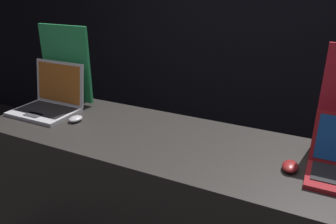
% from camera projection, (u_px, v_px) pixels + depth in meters
% --- Properties ---
extents(wall_back, '(8.00, 0.05, 2.80)m').
position_uv_depth(wall_back, '(255.00, 22.00, 2.97)').
color(wall_back, black).
rests_on(wall_back, ground_plane).
extents(display_counter, '(2.14, 0.66, 0.99)m').
position_uv_depth(display_counter, '(171.00, 217.00, 1.87)').
color(display_counter, '#282623').
rests_on(display_counter, ground_plane).
extents(laptop_front, '(0.38, 0.32, 0.29)m').
position_uv_depth(laptop_front, '(50.00, 100.00, 2.04)').
color(laptop_front, '#B7B7BC').
rests_on(laptop_front, display_counter).
extents(mouse_front, '(0.07, 0.09, 0.03)m').
position_uv_depth(mouse_front, '(76.00, 119.00, 1.90)').
color(mouse_front, '#B2B2B7').
rests_on(mouse_front, display_counter).
extents(promo_stand_front, '(0.38, 0.07, 0.51)m').
position_uv_depth(promo_stand_front, '(66.00, 67.00, 2.12)').
color(promo_stand_front, black).
rests_on(promo_stand_front, display_counter).
extents(mouse_back, '(0.07, 0.10, 0.04)m').
position_uv_depth(mouse_back, '(290.00, 166.00, 1.41)').
color(mouse_back, maroon).
rests_on(mouse_back, display_counter).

